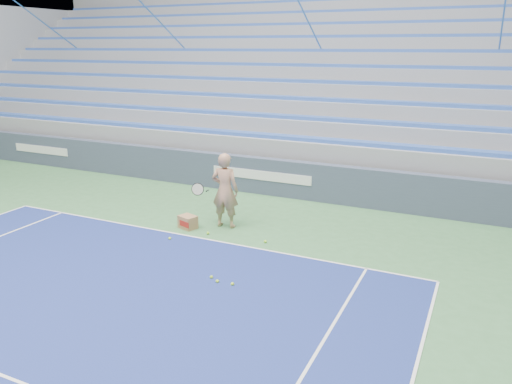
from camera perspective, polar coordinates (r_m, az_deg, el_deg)
sponsor_barrier at (r=15.04m, az=0.79°, el=1.87°), size 30.00×0.32×1.10m
bleachers at (r=20.01m, az=7.70°, el=10.62°), size 31.00×9.15×7.30m
tennis_player at (r=12.16m, az=-3.58°, el=0.18°), size 0.97×0.88×1.87m
ball_box at (r=12.38m, az=-7.80°, el=-3.42°), size 0.50×0.44×0.32m
tennis_ball_0 at (r=11.77m, az=-9.83°, el=-5.25°), size 0.07×0.07×0.07m
tennis_ball_1 at (r=11.42m, az=1.07°, el=-5.67°), size 0.07×0.07×0.07m
tennis_ball_2 at (r=9.79m, az=-5.12°, el=-9.67°), size 0.07×0.07×0.07m
tennis_ball_3 at (r=9.63m, az=-4.44°, el=-10.14°), size 0.07×0.07×0.07m
tennis_ball_4 at (r=11.97m, az=-5.51°, el=-4.69°), size 0.07×0.07×0.07m
tennis_ball_5 at (r=9.51m, az=-2.71°, el=-10.46°), size 0.07×0.07×0.07m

